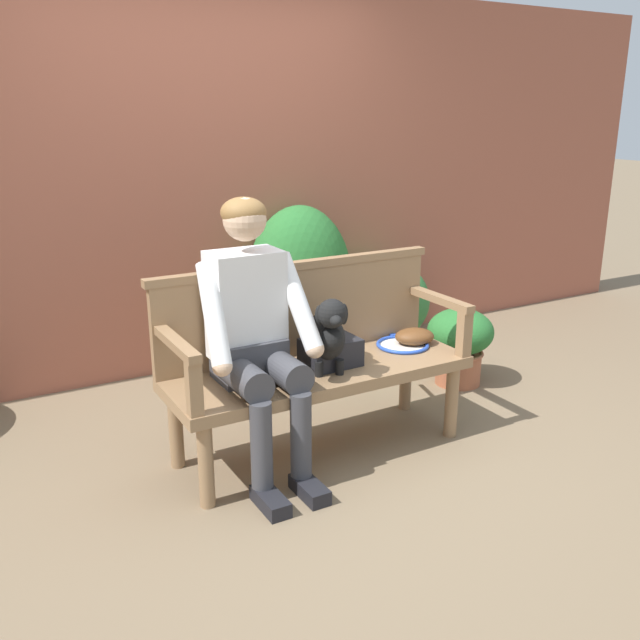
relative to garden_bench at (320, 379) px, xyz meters
name	(u,v)px	position (x,y,z in m)	size (l,w,h in m)	color
ground_plane	(320,450)	(0.00, 0.00, -0.40)	(40.00, 40.00, 0.00)	#7A664C
brick_garden_fence	(199,181)	(0.00, 1.64, 0.84)	(8.00, 0.30, 2.49)	#9E5642
hedge_bush_far_left	(372,301)	(1.18, 1.28, -0.06)	(0.88, 0.82, 0.68)	#337538
hedge_bush_mid_right	(300,283)	(0.58, 1.31, 0.14)	(0.76, 0.66, 1.09)	#286B2D
garden_bench	(320,379)	(0.00, 0.00, 0.00)	(1.56, 0.53, 0.46)	#93704C
bench_backrest	(298,308)	(0.00, 0.24, 0.32)	(1.60, 0.06, 0.50)	#93704C
bench_armrest_left_end	(182,360)	(-0.74, -0.09, 0.27)	(0.06, 0.53, 0.28)	#93704C
bench_armrest_right_end	(448,312)	(0.74, -0.09, 0.27)	(0.06, 0.53, 0.28)	#93704C
person_seated	(254,329)	(-0.37, -0.02, 0.33)	(0.56, 0.67, 1.33)	black
dog_on_bench	(327,333)	(0.00, -0.07, 0.26)	(0.26, 0.40, 0.40)	black
tennis_racket	(401,343)	(0.56, 0.08, 0.07)	(0.35, 0.58, 0.03)	blue
baseball_glove	(415,337)	(0.63, 0.05, 0.11)	(0.22, 0.17, 0.09)	brown
sports_bag	(331,352)	(0.06, 0.00, 0.13)	(0.28, 0.20, 0.14)	#232328
potted_plant	(460,341)	(1.24, 0.36, -0.11)	(0.42, 0.42, 0.50)	#A85B3D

